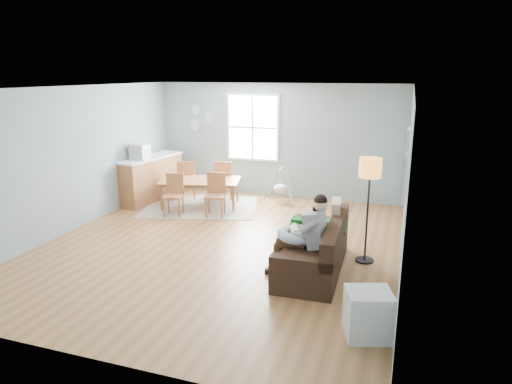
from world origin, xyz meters
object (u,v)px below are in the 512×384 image
(monitor, at_px, (140,152))
(baby_swing, at_px, (280,187))
(storage_cube, at_px, (367,314))
(sofa, at_px, (316,252))
(father, at_px, (305,233))
(chair_se, at_px, (216,192))
(chair_sw, at_px, (174,192))
(floor_lamp, at_px, (370,177))
(dining_table, at_px, (200,193))
(counter, at_px, (151,178))
(chair_ne, at_px, (224,178))
(toddler, at_px, (314,223))
(chair_nw, at_px, (187,177))

(monitor, xyz_separation_m, baby_swing, (2.99, 1.07, -0.84))
(storage_cube, relative_size, baby_swing, 0.73)
(sofa, xyz_separation_m, storage_cube, (0.91, -1.61, -0.01))
(father, distance_m, chair_se, 3.39)
(monitor, bearing_deg, chair_se, -8.47)
(chair_sw, distance_m, baby_swing, 2.47)
(floor_lamp, height_order, dining_table, floor_lamp)
(dining_table, relative_size, baby_swing, 2.06)
(storage_cube, relative_size, chair_sw, 0.70)
(baby_swing, bearing_deg, counter, -166.29)
(dining_table, xyz_separation_m, baby_swing, (1.61, 0.89, 0.05))
(floor_lamp, bearing_deg, counter, 157.59)
(chair_ne, bearing_deg, sofa, -48.59)
(father, height_order, baby_swing, father)
(chair_se, bearing_deg, monitor, 171.53)
(toddler, bearing_deg, counter, 150.26)
(sofa, relative_size, chair_nw, 2.18)
(storage_cube, distance_m, chair_nw, 6.54)
(chair_sw, height_order, monitor, monitor)
(father, height_order, toddler, father)
(father, distance_m, chair_ne, 4.47)
(dining_table, height_order, monitor, monitor)
(floor_lamp, bearing_deg, baby_swing, 127.64)
(toddler, height_order, floor_lamp, floor_lamp)
(father, height_order, counter, father)
(sofa, height_order, baby_swing, same)
(toddler, bearing_deg, chair_sw, 153.69)
(chair_se, bearing_deg, toddler, -37.14)
(chair_se, xyz_separation_m, baby_swing, (1.03, 1.37, -0.15))
(chair_sw, bearing_deg, storage_cube, -38.61)
(chair_se, xyz_separation_m, monitor, (-1.96, 0.29, 0.69))
(father, height_order, dining_table, father)
(toddler, xyz_separation_m, chair_sw, (-3.33, 1.65, -0.19))
(toddler, height_order, dining_table, toddler)
(chair_ne, bearing_deg, floor_lamp, -36.97)
(floor_lamp, relative_size, monitor, 4.52)
(floor_lamp, distance_m, chair_ne, 4.50)
(chair_nw, bearing_deg, floor_lamp, -29.06)
(chair_nw, xyz_separation_m, counter, (-0.77, -0.31, -0.01))
(storage_cube, bearing_deg, counter, 141.31)
(storage_cube, height_order, dining_table, dining_table)
(father, distance_m, baby_swing, 3.99)
(dining_table, relative_size, monitor, 4.70)
(dining_table, bearing_deg, monitor, 173.19)
(chair_ne, bearing_deg, dining_table, -111.85)
(father, bearing_deg, chair_sw, 147.12)
(father, bearing_deg, sofa, 67.61)
(dining_table, xyz_separation_m, chair_se, (0.58, -0.48, 0.21))
(sofa, distance_m, chair_se, 3.29)
(toddler, distance_m, chair_se, 3.10)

